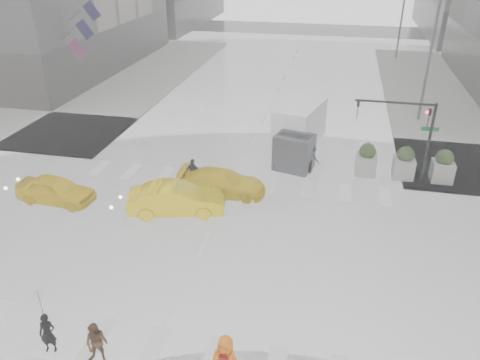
% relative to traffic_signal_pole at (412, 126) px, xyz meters
% --- Properties ---
extents(ground, '(120.00, 120.00, 0.00)m').
position_rel_traffic_signal_pole_xyz_m(ground, '(-9.01, -8.01, -3.22)').
color(ground, black).
rests_on(ground, ground).
extents(sidewalk_nw, '(35.00, 35.00, 0.15)m').
position_rel_traffic_signal_pole_xyz_m(sidewalk_nw, '(-28.51, 9.49, -3.14)').
color(sidewalk_nw, gray).
rests_on(sidewalk_nw, ground).
extents(road_markings, '(18.00, 48.00, 0.01)m').
position_rel_traffic_signal_pole_xyz_m(road_markings, '(-9.01, -8.01, -3.21)').
color(road_markings, silver).
rests_on(road_markings, ground).
extents(traffic_signal_pole, '(4.45, 0.42, 4.50)m').
position_rel_traffic_signal_pole_xyz_m(traffic_signal_pole, '(0.00, 0.00, 0.00)').
color(traffic_signal_pole, black).
rests_on(traffic_signal_pole, ground).
extents(street_lamp_near, '(2.15, 0.22, 9.00)m').
position_rel_traffic_signal_pole_xyz_m(street_lamp_near, '(1.86, 9.99, 1.73)').
color(street_lamp_near, '#59595B').
rests_on(street_lamp_near, ground).
extents(street_lamp_far, '(2.15, 0.22, 9.00)m').
position_rel_traffic_signal_pole_xyz_m(street_lamp_far, '(1.86, 29.99, 1.73)').
color(street_lamp_far, '#59595B').
rests_on(street_lamp_far, ground).
extents(planter_west, '(1.10, 1.10, 1.80)m').
position_rel_traffic_signal_pole_xyz_m(planter_west, '(-2.01, 0.19, -2.23)').
color(planter_west, gray).
rests_on(planter_west, ground).
extents(planter_mid, '(1.10, 1.10, 1.80)m').
position_rel_traffic_signal_pole_xyz_m(planter_mid, '(-0.01, 0.19, -2.23)').
color(planter_mid, gray).
rests_on(planter_mid, ground).
extents(planter_east, '(1.10, 1.10, 1.80)m').
position_rel_traffic_signal_pole_xyz_m(planter_east, '(1.99, 0.19, -2.23)').
color(planter_east, gray).
rests_on(planter_east, ground).
extents(flag_cluster, '(2.87, 3.06, 4.69)m').
position_rel_traffic_signal_pole_xyz_m(flag_cluster, '(-24.09, 10.49, 2.42)').
color(flag_cluster, '#59595B').
rests_on(flag_cluster, ground).
extents(pedestrian_black, '(1.16, 1.17, 2.43)m').
position_rel_traffic_signal_pole_xyz_m(pedestrian_black, '(-12.20, -14.73, -1.54)').
color(pedestrian_black, black).
rests_on(pedestrian_black, ground).
extents(pedestrian_brown, '(0.81, 0.67, 1.51)m').
position_rel_traffic_signal_pole_xyz_m(pedestrian_brown, '(-10.47, -14.81, -2.46)').
color(pedestrian_brown, '#4B311B').
rests_on(pedestrian_brown, ground).
extents(pedestrian_far_a, '(0.98, 0.65, 1.60)m').
position_rel_traffic_signal_pole_xyz_m(pedestrian_far_a, '(-11.00, -3.01, -2.42)').
color(pedestrian_far_a, black).
rests_on(pedestrian_far_a, ground).
extents(pedestrian_far_b, '(1.11, 0.91, 1.50)m').
position_rel_traffic_signal_pole_xyz_m(pedestrian_far_b, '(-5.02, 0.36, -2.47)').
color(pedestrian_far_b, black).
rests_on(pedestrian_far_b, ground).
extents(taxi_front, '(4.10, 1.89, 1.36)m').
position_rel_traffic_signal_pole_xyz_m(taxi_front, '(-17.25, -6.01, -2.54)').
color(taxi_front, yellow).
rests_on(taxi_front, ground).
extents(taxi_mid, '(4.83, 2.66, 1.51)m').
position_rel_traffic_signal_pole_xyz_m(taxi_mid, '(-10.98, -5.77, -2.46)').
color(taxi_mid, yellow).
rests_on(taxi_mid, ground).
extents(taxi_rear, '(3.99, 1.90, 1.30)m').
position_rel_traffic_signal_pole_xyz_m(taxi_rear, '(-9.29, -3.45, -2.57)').
color(taxi_rear, yellow).
rests_on(taxi_rear, ground).
extents(box_truck, '(2.13, 5.67, 3.01)m').
position_rel_traffic_signal_pole_xyz_m(box_truck, '(-6.01, 2.17, -1.61)').
color(box_truck, white).
rests_on(box_truck, ground).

